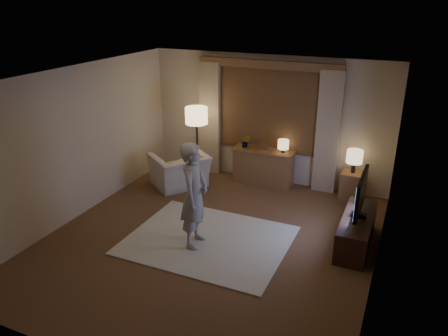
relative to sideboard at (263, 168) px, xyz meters
The scene contains 13 objects.
room 2.23m from the sideboard, 90.80° to the right, with size 5.04×5.54×2.64m.
rug 2.54m from the sideboard, 91.06° to the right, with size 2.50×2.00×0.02m, color beige.
sideboard is the anchor object (origin of this frame).
picture_frame 0.45m from the sideboard, ahead, with size 0.16×0.02×0.20m, color brown.
plant 0.64m from the sideboard, behind, with size 0.17×0.13×0.30m, color #999999.
table_lamp_sideboard 0.68m from the sideboard, ahead, with size 0.22×0.22×0.30m.
floor_lamp 1.68m from the sideboard, 164.93° to the right, with size 0.46×0.46×1.56m.
armchair 1.71m from the sideboard, 151.46° to the right, with size 1.04×0.91×0.68m, color beige.
side_table 1.79m from the sideboard, ahead, with size 0.40×0.40×0.56m, color brown.
table_lamp_side 1.86m from the sideboard, ahead, with size 0.30×0.30×0.44m.
tv_stand 2.72m from the sideboard, 38.63° to the right, with size 0.45×1.40×0.50m, color black.
tv 2.77m from the sideboard, 38.65° to the right, with size 0.24×0.96×0.70m.
person 2.74m from the sideboard, 93.84° to the right, with size 0.61×0.40×1.67m, color #B8B4AA.
Camera 1 is at (2.67, -5.45, 3.68)m, focal length 35.00 mm.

